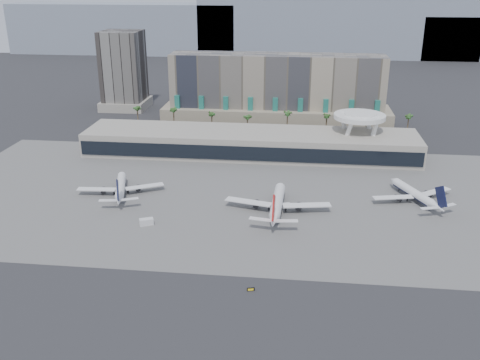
# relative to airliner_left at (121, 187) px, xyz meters

# --- Properties ---
(ground) EXTENTS (900.00, 900.00, 0.00)m
(ground) POSITION_rel_airliner_left_xyz_m (49.22, -49.74, -3.28)
(ground) COLOR #232326
(ground) RESTS_ON ground
(apron_pad) EXTENTS (260.00, 130.00, 0.06)m
(apron_pad) POSITION_rel_airliner_left_xyz_m (49.22, 5.26, -3.25)
(apron_pad) COLOR #5B5B59
(apron_pad) RESTS_ON ground
(mountain_ridge) EXTENTS (680.00, 60.00, 70.00)m
(mountain_ridge) POSITION_rel_airliner_left_xyz_m (77.09, 420.26, 26.60)
(mountain_ridge) COLOR gray
(mountain_ridge) RESTS_ON ground
(hotel) EXTENTS (140.00, 30.00, 42.00)m
(hotel) POSITION_rel_airliner_left_xyz_m (59.22, 124.67, 13.52)
(hotel) COLOR gray
(hotel) RESTS_ON ground
(office_tower) EXTENTS (30.00, 30.00, 52.00)m
(office_tower) POSITION_rel_airliner_left_xyz_m (-45.78, 150.26, 19.65)
(office_tower) COLOR black
(office_tower) RESTS_ON ground
(terminal) EXTENTS (170.00, 32.50, 14.50)m
(terminal) POSITION_rel_airliner_left_xyz_m (49.22, 60.10, 3.23)
(terminal) COLOR #A8A293
(terminal) RESTS_ON ground
(saucer_structure) EXTENTS (26.00, 26.00, 21.89)m
(saucer_structure) POSITION_rel_airliner_left_xyz_m (104.22, 66.26, 15.17)
(saucer_structure) COLOR white
(saucer_structure) RESTS_ON ground
(palm_row) EXTENTS (157.80, 2.80, 13.10)m
(palm_row) POSITION_rel_airliner_left_xyz_m (56.22, 95.26, 7.21)
(palm_row) COLOR brown
(palm_row) RESTS_ON ground
(airliner_left) EXTENTS (35.52, 36.82, 13.02)m
(airliner_left) POSITION_rel_airliner_left_xyz_m (0.00, 0.00, 0.00)
(airliner_left) COLOR white
(airliner_left) RESTS_ON ground
(airliner_centre) EXTENTS (42.17, 43.42, 14.99)m
(airliner_centre) POSITION_rel_airliner_left_xyz_m (66.74, -10.00, 0.49)
(airliner_centre) COLOR white
(airliner_centre) RESTS_ON ground
(airliner_right) EXTENTS (34.07, 35.08, 12.97)m
(airliner_right) POSITION_rel_airliner_left_xyz_m (122.47, 6.70, -0.01)
(airliner_right) COLOR white
(airliner_right) RESTS_ON ground
(service_vehicle_a) EXTENTS (5.67, 4.31, 2.49)m
(service_vehicle_a) POSITION_rel_airliner_left_xyz_m (18.91, -27.49, -2.04)
(service_vehicle_a) COLOR silver
(service_vehicle_a) RESTS_ON ground
(service_vehicle_b) EXTENTS (3.71, 2.65, 1.72)m
(service_vehicle_b) POSITION_rel_airliner_left_xyz_m (70.10, -5.65, -2.42)
(service_vehicle_b) COLOR white
(service_vehicle_b) RESTS_ON ground
(taxiway_sign) EXTENTS (2.32, 0.90, 1.05)m
(taxiway_sign) POSITION_rel_airliner_left_xyz_m (61.81, -67.18, -2.76)
(taxiway_sign) COLOR black
(taxiway_sign) RESTS_ON ground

